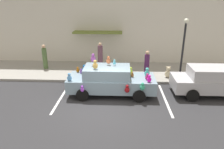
% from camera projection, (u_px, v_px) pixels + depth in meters
% --- Properties ---
extents(ground_plane, '(60.00, 60.00, 0.00)m').
position_uv_depth(ground_plane, '(102.00, 107.00, 9.83)').
color(ground_plane, '#2D2D30').
extents(sidewalk, '(24.00, 4.00, 0.15)m').
position_uv_depth(sidewalk, '(109.00, 71.00, 14.48)').
color(sidewalk, gray).
rests_on(sidewalk, ground).
extents(storefront_building, '(24.00, 1.25, 6.40)m').
position_uv_depth(storefront_building, '(110.00, 22.00, 15.39)').
color(storefront_building, beige).
rests_on(storefront_building, ground).
extents(parking_stripe_front, '(0.12, 3.60, 0.01)m').
position_uv_depth(parking_stripe_front, '(165.00, 99.00, 10.62)').
color(parking_stripe_front, silver).
rests_on(parking_stripe_front, ground).
extents(parking_stripe_rear, '(0.12, 3.60, 0.01)m').
position_uv_depth(parking_stripe_rear, '(62.00, 97.00, 10.86)').
color(parking_stripe_rear, silver).
rests_on(parking_stripe_rear, ground).
extents(plush_covered_car, '(4.61, 2.04, 2.21)m').
position_uv_depth(plush_covered_car, '(110.00, 80.00, 10.94)').
color(plush_covered_car, '#7F98A9').
rests_on(plush_covered_car, ground).
extents(parked_sedan_behind, '(4.45, 1.87, 1.54)m').
position_uv_depth(parked_sedan_behind, '(214.00, 81.00, 10.87)').
color(parked_sedan_behind, '#B7B7BC').
rests_on(parked_sedan_behind, ground).
extents(teddy_bear_on_sidewalk, '(0.38, 0.32, 0.73)m').
position_uv_depth(teddy_bear_on_sidewalk, '(168.00, 72.00, 13.02)').
color(teddy_bear_on_sidewalk, beige).
rests_on(teddy_bear_on_sidewalk, sidewalk).
extents(street_lamp_post, '(0.28, 0.28, 3.69)m').
position_uv_depth(street_lamp_post, '(184.00, 43.00, 12.05)').
color(street_lamp_post, black).
rests_on(street_lamp_post, sidewalk).
extents(pedestrian_near_shopfront, '(0.35, 0.35, 1.91)m').
position_uv_depth(pedestrian_near_shopfront, '(100.00, 57.00, 14.33)').
color(pedestrian_near_shopfront, '#5F3D4C').
rests_on(pedestrian_near_shopfront, sidewalk).
extents(pedestrian_walking_past, '(0.33, 0.33, 1.73)m').
position_uv_depth(pedestrian_walking_past, '(45.00, 57.00, 14.53)').
color(pedestrian_walking_past, '#4A6338').
rests_on(pedestrian_walking_past, sidewalk).
extents(pedestrian_by_lamp, '(0.30, 0.30, 1.81)m').
position_uv_depth(pedestrian_by_lamp, '(147.00, 66.00, 12.55)').
color(pedestrian_by_lamp, '#4B214A').
rests_on(pedestrian_by_lamp, sidewalk).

